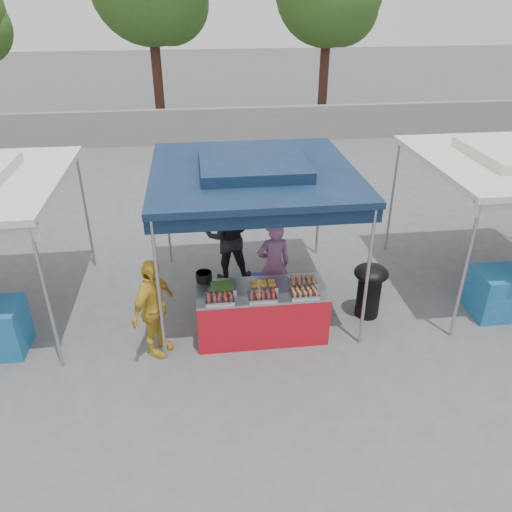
{
  "coord_description": "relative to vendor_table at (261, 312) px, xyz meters",
  "views": [
    {
      "loc": [
        -0.87,
        -6.47,
        4.95
      ],
      "look_at": [
        0.0,
        0.6,
        1.05
      ],
      "focal_mm": 35.0,
      "sensor_mm": 36.0,
      "label": 1
    }
  ],
  "objects": [
    {
      "name": "crate_left",
      "position": [
        -0.46,
        0.51,
        -0.28
      ],
      "size": [
        0.48,
        0.33,
        0.29
      ],
      "primitive_type": "cube",
      "color": "navy",
      "rests_on": "ground_plane"
    },
    {
      "name": "helper_man",
      "position": [
        -0.38,
        1.83,
        0.45
      ],
      "size": [
        0.88,
        0.7,
        1.75
      ],
      "primitive_type": "imported",
      "rotation": [
        0.0,
        0.0,
        3.1
      ],
      "color": "black",
      "rests_on": "ground_plane"
    },
    {
      "name": "vendor_woman",
      "position": [
        0.31,
        0.82,
        0.37
      ],
      "size": [
        0.62,
        0.45,
        1.59
      ],
      "primitive_type": "imported",
      "rotation": [
        0.0,
        0.0,
        3.26
      ],
      "color": "#784C72",
      "rests_on": "ground_plane"
    },
    {
      "name": "skewer_cup",
      "position": [
        -0.06,
        -0.18,
        0.47
      ],
      "size": [
        0.08,
        0.08,
        0.1
      ],
      "primitive_type": "cylinder",
      "color": "#A4A5AB",
      "rests_on": "vendor_table"
    },
    {
      "name": "food_tray_bl",
      "position": [
        -0.6,
        0.08,
        0.46
      ],
      "size": [
        0.42,
        0.3,
        0.07
      ],
      "color": "#AFB0B3",
      "rests_on": "vendor_table"
    },
    {
      "name": "ground_plane",
      "position": [
        0.0,
        0.1,
        -0.43
      ],
      "size": [
        80.0,
        80.0,
        0.0
      ],
      "primitive_type": "plane",
      "color": "#4F4F51"
    },
    {
      "name": "crate_stacked",
      "position": [
        0.2,
        0.76,
        0.03
      ],
      "size": [
        0.5,
        0.35,
        0.3
      ],
      "primitive_type": "cube",
      "color": "navy",
      "rests_on": "crate_right"
    },
    {
      "name": "crate_right",
      "position": [
        0.2,
        0.76,
        -0.27
      ],
      "size": [
        0.5,
        0.35,
        0.3
      ],
      "primitive_type": "cube",
      "color": "navy",
      "rests_on": "ground_plane"
    },
    {
      "name": "customer_person",
      "position": [
        -1.62,
        -0.24,
        0.36
      ],
      "size": [
        0.82,
        0.99,
        1.58
      ],
      "primitive_type": "imported",
      "rotation": [
        0.0,
        0.0,
        1.01
      ],
      "color": "gold",
      "rests_on": "ground_plane"
    },
    {
      "name": "cooking_pot",
      "position": [
        -0.86,
        0.36,
        0.5
      ],
      "size": [
        0.25,
        0.25,
        0.15
      ],
      "primitive_type": "cylinder",
      "color": "black",
      "rests_on": "vendor_table"
    },
    {
      "name": "food_tray_fl",
      "position": [
        -0.65,
        -0.22,
        0.46
      ],
      "size": [
        0.42,
        0.3,
        0.07
      ],
      "color": "#AFB0B3",
      "rests_on": "vendor_table"
    },
    {
      "name": "wok_burner",
      "position": [
        1.85,
        0.32,
        0.14
      ],
      "size": [
        0.56,
        0.56,
        0.95
      ],
      "rotation": [
        0.0,
        0.0,
        -0.17
      ],
      "color": "black",
      "rests_on": "ground_plane"
    },
    {
      "name": "food_tray_fr",
      "position": [
        0.61,
        -0.22,
        0.46
      ],
      "size": [
        0.42,
        0.3,
        0.07
      ],
      "color": "#AFB0B3",
      "rests_on": "vendor_table"
    },
    {
      "name": "main_canopy",
      "position": [
        0.0,
        1.07,
        1.94
      ],
      "size": [
        3.2,
        3.2,
        2.57
      ],
      "color": "#A4A5AB",
      "rests_on": "ground_plane"
    },
    {
      "name": "food_tray_fm",
      "position": [
        -0.02,
        -0.23,
        0.46
      ],
      "size": [
        0.42,
        0.3,
        0.07
      ],
      "color": "#AFB0B3",
      "rests_on": "vendor_table"
    },
    {
      "name": "food_tray_bm",
      "position": [
        0.04,
        0.08,
        0.46
      ],
      "size": [
        0.42,
        0.3,
        0.07
      ],
      "color": "#AFB0B3",
      "rests_on": "vendor_table"
    },
    {
      "name": "food_tray_br",
      "position": [
        0.66,
        0.11,
        0.46
      ],
      "size": [
        0.42,
        0.3,
        0.07
      ],
      "color": "#AFB0B3",
      "rests_on": "vendor_table"
    },
    {
      "name": "back_wall",
      "position": [
        0.0,
        11.1,
        0.17
      ],
      "size": [
        40.0,
        0.25,
        1.2
      ],
      "primitive_type": "cube",
      "color": "slate",
      "rests_on": "ground_plane"
    },
    {
      "name": "vendor_table",
      "position": [
        0.0,
        0.0,
        0.0
      ],
      "size": [
        2.0,
        0.8,
        0.85
      ],
      "color": "#AA0F1A",
      "rests_on": "ground_plane"
    }
  ]
}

